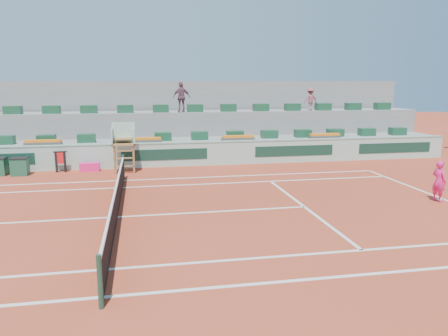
{
  "coord_description": "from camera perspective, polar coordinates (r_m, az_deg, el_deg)",
  "views": [
    {
      "loc": [
        0.89,
        -13.98,
        4.28
      ],
      "look_at": [
        4.0,
        2.5,
        1.0
      ],
      "focal_mm": 35.0,
      "sensor_mm": 36.0,
      "label": 1
    }
  ],
  "objects": [
    {
      "name": "seating_tier_lower",
      "position": [
        24.97,
        -12.62,
        2.32
      ],
      "size": [
        36.0,
        4.0,
        1.2
      ],
      "primitive_type": "cube",
      "color": "gray",
      "rests_on": "ground"
    },
    {
      "name": "tennis_net",
      "position": [
        14.5,
        -13.87,
        -4.26
      ],
      "size": [
        0.1,
        11.97,
        1.1
      ],
      "color": "black",
      "rests_on": "ground"
    },
    {
      "name": "tennis_player",
      "position": [
        17.73,
        26.28,
        -1.51
      ],
      "size": [
        0.49,
        0.87,
        2.28
      ],
      "color": "#FF2181",
      "rests_on": "ground"
    },
    {
      "name": "seat_row_lower",
      "position": [
        23.97,
        -12.77,
        3.94
      ],
      "size": [
        32.9,
        0.6,
        0.44
      ],
      "color": "#184A2D",
      "rests_on": "seating_tier_lower"
    },
    {
      "name": "stadium_back_wall",
      "position": [
        27.97,
        -12.56,
        6.54
      ],
      "size": [
        36.0,
        0.4,
        4.4
      ],
      "primitive_type": "cube",
      "color": "gray",
      "rests_on": "ground"
    },
    {
      "name": "advertising_hoarding",
      "position": [
        22.79,
        -12.73,
        1.59
      ],
      "size": [
        36.0,
        0.34,
        1.26
      ],
      "color": "#A0C9B7",
      "rests_on": "ground"
    },
    {
      "name": "towel_rack",
      "position": [
        22.6,
        -20.58,
        0.99
      ],
      "size": [
        0.61,
        0.1,
        1.03
      ],
      "color": "black",
      "rests_on": "ground"
    },
    {
      "name": "ground",
      "position": [
        14.65,
        -13.78,
        -6.25
      ],
      "size": [
        90.0,
        90.0,
        0.0
      ],
      "primitive_type": "plane",
      "color": "#9A331D",
      "rests_on": "ground"
    },
    {
      "name": "seating_tier_upper",
      "position": [
        26.46,
        -12.58,
        4.34
      ],
      "size": [
        36.0,
        2.4,
        2.6
      ],
      "primitive_type": "cube",
      "color": "gray",
      "rests_on": "ground"
    },
    {
      "name": "seat_row_upper",
      "position": [
        25.74,
        -12.76,
        7.55
      ],
      "size": [
        32.9,
        0.6,
        0.44
      ],
      "color": "#184A2D",
      "rests_on": "seating_tier_upper"
    },
    {
      "name": "spectator_mid",
      "position": [
        25.53,
        -5.57,
        9.19
      ],
      "size": [
        1.08,
        0.62,
        1.73
      ],
      "primitive_type": "imported",
      "rotation": [
        0.0,
        0.0,
        3.34
      ],
      "color": "#6C4854",
      "rests_on": "seating_tier_upper"
    },
    {
      "name": "umpire_chair",
      "position": [
        21.67,
        -12.98,
        3.53
      ],
      "size": [
        1.1,
        0.9,
        2.4
      ],
      "color": "olive",
      "rests_on": "ground"
    },
    {
      "name": "drink_cooler_a",
      "position": [
        22.61,
        -25.12,
        0.19
      ],
      "size": [
        0.77,
        0.67,
        0.84
      ],
      "color": "#1A5037",
      "rests_on": "ground"
    },
    {
      "name": "flower_planters",
      "position": [
        23.29,
        -16.51,
        3.34
      ],
      "size": [
        26.8,
        0.36,
        0.28
      ],
      "color": "#4B4B4B",
      "rests_on": "seating_tier_lower"
    },
    {
      "name": "spectator_right",
      "position": [
        27.62,
        11.22,
        8.82
      ],
      "size": [
        0.97,
        0.66,
        1.39
      ],
      "primitive_type": "imported",
      "rotation": [
        0.0,
        0.0,
        3.31
      ],
      "color": "#914853",
      "rests_on": "seating_tier_upper"
    },
    {
      "name": "court_lines",
      "position": [
        14.65,
        -13.78,
        -6.23
      ],
      "size": [
        23.89,
        11.09,
        0.01
      ],
      "color": "silver",
      "rests_on": "ground"
    },
    {
      "name": "player_bag",
      "position": [
        22.46,
        -17.13,
        0.12
      ],
      "size": [
        0.94,
        0.42,
        0.42
      ],
      "primitive_type": "cube",
      "color": "#FF2181",
      "rests_on": "ground"
    }
  ]
}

